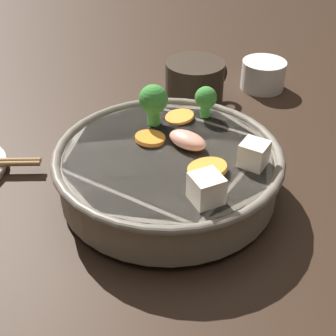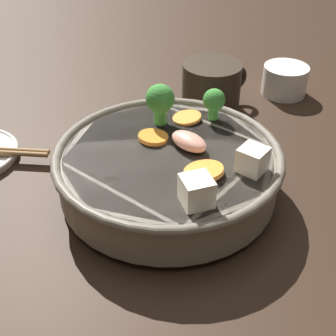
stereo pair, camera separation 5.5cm
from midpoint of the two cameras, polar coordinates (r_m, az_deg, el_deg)
The scene contains 4 objects.
ground_plane at distance 0.61m, azimuth -2.59°, elevation -3.26°, with size 3.00×3.00×0.00m, color black.
stirfry_bowl at distance 0.58m, azimuth -2.62°, elevation 0.09°, with size 0.28×0.28×0.12m.
tea_cup at distance 0.87m, azimuth 9.74°, elevation 11.12°, with size 0.08×0.08×0.05m.
dark_mug at distance 0.79m, azimuth 1.31°, elevation 10.11°, with size 0.12×0.10×0.08m.
Camera 1 is at (-0.27, -0.38, 0.38)m, focal length 50.00 mm.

